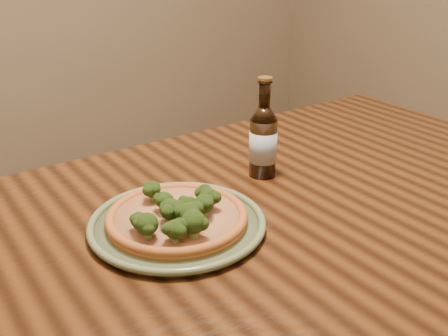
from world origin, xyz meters
TOP-DOWN VIEW (x-y plane):
  - table at (0.00, 0.10)m, footprint 1.60×0.90m
  - plate at (-0.17, 0.13)m, footprint 0.33×0.33m
  - pizza at (-0.17, 0.12)m, footprint 0.26×0.26m
  - beer_bottle at (0.11, 0.22)m, footprint 0.06×0.06m

SIDE VIEW (x-z plane):
  - table at x=0.00m, z-range 0.28..1.03m
  - plate at x=-0.17m, z-range 0.75..0.77m
  - pizza at x=-0.17m, z-range 0.75..0.81m
  - beer_bottle at x=0.11m, z-range 0.72..0.95m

